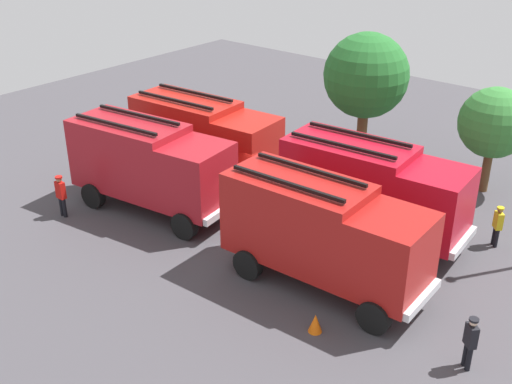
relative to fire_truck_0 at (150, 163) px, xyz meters
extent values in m
plane|color=#423F44|center=(4.12, 1.87, -2.15)|extent=(47.75, 47.75, 0.00)
cube|color=maroon|center=(2.43, 0.31, -0.05)|extent=(2.50, 2.76, 2.60)
cube|color=#8C9EAD|center=(3.47, 0.45, 0.26)|extent=(0.35, 2.12, 1.46)
cube|color=maroon|center=(-1.04, -0.13, 0.10)|extent=(5.08, 3.09, 2.90)
cube|color=black|center=(-1.13, 0.55, 1.67)|extent=(4.30, 0.67, 0.12)
cube|color=black|center=(-0.95, -0.82, 1.67)|extent=(4.30, 0.67, 0.12)
cube|color=silver|center=(3.62, 0.46, -1.20)|extent=(0.50, 2.38, 0.28)
cylinder|color=black|center=(2.47, 1.53, -1.60)|extent=(1.14, 0.49, 1.10)
cylinder|color=black|center=(2.78, -0.85, -1.60)|extent=(1.14, 0.49, 1.10)
cylinder|color=black|center=(-2.39, 0.90, -1.60)|extent=(1.14, 0.49, 1.10)
cylinder|color=black|center=(-2.08, -1.48, -1.60)|extent=(1.14, 0.49, 1.10)
cube|color=#A01815|center=(11.10, 0.03, -0.05)|extent=(2.30, 2.59, 2.60)
cube|color=#8C9EAD|center=(12.15, 0.08, 0.26)|extent=(0.17, 2.13, 1.46)
cube|color=#A01815|center=(7.61, -0.11, 0.10)|extent=(4.90, 2.69, 2.90)
cube|color=black|center=(7.58, 0.58, 1.67)|extent=(4.32, 0.30, 0.12)
cube|color=black|center=(7.63, -0.80, 1.67)|extent=(4.32, 0.30, 0.12)
cube|color=silver|center=(12.30, 0.08, -1.20)|extent=(0.30, 2.38, 0.28)
cylinder|color=black|center=(11.25, 1.24, -1.60)|extent=(1.11, 0.39, 1.10)
cylinder|color=black|center=(11.35, -1.16, -1.60)|extent=(1.11, 0.39, 1.10)
cylinder|color=black|center=(6.36, 1.04, -1.60)|extent=(1.11, 0.39, 1.10)
cylinder|color=black|center=(6.46, -1.36, -1.60)|extent=(1.11, 0.39, 1.10)
cube|color=#A71A13|center=(2.03, 3.84, -0.05)|extent=(2.40, 2.67, 2.60)
cube|color=#8C9EAD|center=(3.07, 3.93, 0.26)|extent=(0.25, 2.12, 1.46)
cube|color=#A71A13|center=(-1.46, 3.56, 0.10)|extent=(4.99, 2.88, 2.90)
cube|color=black|center=(-1.52, 4.24, 1.67)|extent=(4.32, 0.47, 0.12)
cube|color=black|center=(-1.41, 2.87, 1.67)|extent=(4.32, 0.47, 0.12)
cube|color=silver|center=(3.22, 3.94, -1.20)|extent=(0.39, 2.38, 0.28)
cylinder|color=black|center=(2.13, 5.05, -1.60)|extent=(1.12, 0.44, 1.10)
cylinder|color=black|center=(2.32, 2.66, -1.60)|extent=(1.12, 0.44, 1.10)
cylinder|color=black|center=(-2.76, 4.66, -1.60)|extent=(1.12, 0.44, 1.10)
cylinder|color=black|center=(-2.56, 2.27, -1.60)|extent=(1.12, 0.44, 1.10)
cube|color=#AC1021|center=(10.65, 4.07, -0.05)|extent=(2.40, 2.67, 2.60)
cube|color=#8C9EAD|center=(11.69, 4.15, 0.26)|extent=(0.25, 2.12, 1.46)
cube|color=#AC1021|center=(7.16, 3.78, 0.10)|extent=(4.99, 2.88, 2.90)
cube|color=black|center=(7.10, 4.47, 1.67)|extent=(4.32, 0.47, 0.12)
cube|color=black|center=(7.22, 3.10, 1.67)|extent=(4.32, 0.47, 0.12)
cube|color=silver|center=(11.84, 4.17, -1.20)|extent=(0.39, 2.38, 0.28)
cylinder|color=black|center=(10.75, 5.28, -1.60)|extent=(1.12, 0.44, 1.10)
cylinder|color=black|center=(10.95, 2.89, -1.60)|extent=(1.12, 0.44, 1.10)
cylinder|color=black|center=(5.87, 4.88, -1.60)|extent=(1.12, 0.44, 1.10)
cylinder|color=black|center=(6.06, 2.49, -1.60)|extent=(1.12, 0.44, 1.10)
cylinder|color=black|center=(12.19, 6.41, -1.77)|extent=(0.16, 0.16, 0.76)
cylinder|color=black|center=(12.33, 6.25, -1.77)|extent=(0.16, 0.16, 0.76)
cube|color=gold|center=(12.26, 6.33, -1.06)|extent=(0.46, 0.47, 0.66)
sphere|color=brown|center=(12.26, 6.33, -0.63)|extent=(0.21, 0.21, 0.21)
cylinder|color=gold|center=(12.26, 6.33, -0.54)|extent=(0.27, 0.27, 0.06)
cylinder|color=black|center=(14.30, -0.93, -1.76)|extent=(0.16, 0.16, 0.79)
cylinder|color=black|center=(14.14, -0.79, -1.76)|extent=(0.16, 0.16, 0.79)
cube|color=black|center=(14.22, -0.86, -1.02)|extent=(0.47, 0.46, 0.69)
sphere|color=beige|center=(14.22, -0.86, -0.56)|extent=(0.22, 0.22, 0.22)
cylinder|color=black|center=(14.22, -0.86, -0.47)|extent=(0.28, 0.28, 0.07)
cylinder|color=black|center=(-2.29, -2.79, -1.74)|extent=(0.16, 0.16, 0.84)
cylinder|color=black|center=(-2.50, -2.79, -1.74)|extent=(0.16, 0.16, 0.84)
cube|color=#B7140F|center=(-2.40, -2.79, -0.95)|extent=(0.42, 0.24, 0.73)
sphere|color=#9E704C|center=(-2.40, -2.79, -0.47)|extent=(0.24, 0.24, 0.24)
cylinder|color=#B7140F|center=(-2.40, -2.79, -0.38)|extent=(0.30, 0.30, 0.07)
cylinder|color=brown|center=(3.84, 10.38, -0.88)|extent=(0.51, 0.51, 2.54)
sphere|color=#236628|center=(3.84, 10.38, 2.12)|extent=(4.07, 4.07, 4.07)
cylinder|color=brown|center=(10.04, 10.75, -1.19)|extent=(0.38, 0.38, 1.92)
sphere|color=#337A33|center=(10.04, 10.75, 1.08)|extent=(3.08, 3.08, 3.08)
cone|color=#F2600C|center=(9.98, -2.29, -1.84)|extent=(0.44, 0.44, 0.63)
camera|label=1|loc=(18.63, -15.51, 10.35)|focal=44.44mm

